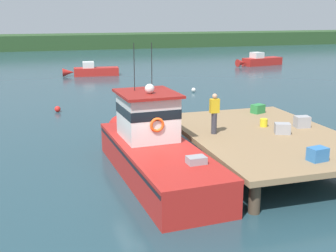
% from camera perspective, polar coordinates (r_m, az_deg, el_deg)
% --- Properties ---
extents(ground_plane, '(200.00, 200.00, 0.00)m').
position_cam_1_polar(ground_plane, '(16.45, -2.44, -6.33)').
color(ground_plane, '#23424C').
extents(dock, '(6.00, 9.00, 1.20)m').
position_cam_1_polar(dock, '(17.86, 12.59, -1.35)').
color(dock, '#4C3D2D').
rests_on(dock, ground).
extents(main_fishing_boat, '(2.97, 9.88, 4.80)m').
position_cam_1_polar(main_fishing_boat, '(16.26, -1.99, -2.83)').
color(main_fishing_boat, red).
rests_on(main_fishing_boat, ground).
extents(crate_single_far, '(0.72, 0.63, 0.42)m').
position_cam_1_polar(crate_single_far, '(21.37, 11.73, 2.23)').
color(crate_single_far, '#2D8442').
rests_on(crate_single_far, dock).
extents(crate_single_by_cleat, '(0.72, 0.63, 0.43)m').
position_cam_1_polar(crate_single_by_cleat, '(17.91, 14.81, -0.32)').
color(crate_single_by_cleat, '#9E9EA3').
rests_on(crate_single_by_cleat, dock).
extents(crate_stack_mid_dock, '(0.65, 0.51, 0.48)m').
position_cam_1_polar(crate_stack_mid_dock, '(19.13, 17.21, 0.54)').
color(crate_stack_mid_dock, '#9E9EA3').
rests_on(crate_stack_mid_dock, dock).
extents(crate_stack_near_edge, '(0.66, 0.52, 0.45)m').
position_cam_1_polar(crate_stack_near_edge, '(14.97, 19.07, -3.52)').
color(crate_stack_near_edge, '#3370B2').
rests_on(crate_stack_near_edge, dock).
extents(bait_bucket, '(0.32, 0.32, 0.34)m').
position_cam_1_polar(bait_bucket, '(18.86, 12.47, 0.44)').
color(bait_bucket, yellow).
rests_on(bait_bucket, dock).
extents(deckhand_by_the_boat, '(0.36, 0.22, 1.63)m').
position_cam_1_polar(deckhand_by_the_boat, '(17.25, 6.11, 1.74)').
color(deckhand_by_the_boat, '#383842').
rests_on(deckhand_by_the_boat, dock).
extents(moored_boat_off_the_point, '(5.39, 1.75, 1.35)m').
position_cam_1_polar(moored_boat_off_the_point, '(42.95, -9.91, 7.15)').
color(moored_boat_off_the_point, red).
rests_on(moored_boat_off_the_point, ground).
extents(moored_boat_near_channel, '(6.13, 2.48, 1.53)m').
position_cam_1_polar(moored_boat_near_channel, '(51.91, 11.92, 8.38)').
color(moored_boat_near_channel, red).
rests_on(moored_boat_near_channel, ground).
extents(mooring_buoy_inshore, '(0.36, 0.36, 0.36)m').
position_cam_1_polar(mooring_buoy_inshore, '(27.46, -14.32, 2.18)').
color(mooring_buoy_inshore, red).
rests_on(mooring_buoy_inshore, ground).
extents(mooring_buoy_channel_marker, '(0.34, 0.34, 0.34)m').
position_cam_1_polar(mooring_buoy_channel_marker, '(33.45, 3.38, 4.76)').
color(mooring_buoy_channel_marker, silver).
rests_on(mooring_buoy_channel_marker, ground).
extents(far_shoreline, '(120.00, 8.00, 2.40)m').
position_cam_1_polar(far_shoreline, '(77.12, -14.42, 10.68)').
color(far_shoreline, '#284723').
rests_on(far_shoreline, ground).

